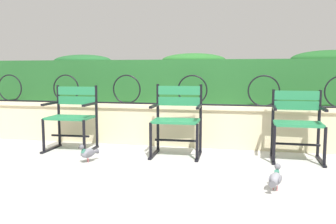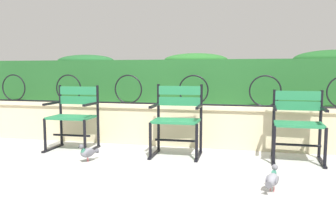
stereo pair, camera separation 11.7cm
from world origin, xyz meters
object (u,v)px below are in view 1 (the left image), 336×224
at_px(pigeon_near_chairs, 275,178).
at_px(pigeon_far_side, 88,153).
at_px(park_chair_centre, 177,118).
at_px(park_chair_right, 297,122).
at_px(park_chair_left, 72,115).

height_order(pigeon_near_chairs, pigeon_far_side, same).
relative_size(park_chair_centre, park_chair_right, 1.07).
bearing_deg(pigeon_far_side, park_chair_centre, 32.13).
bearing_deg(pigeon_far_side, park_chair_right, 15.53).
xyz_separation_m(pigeon_near_chairs, pigeon_far_side, (-2.05, 0.57, 0.00)).
xyz_separation_m(park_chair_centre, pigeon_far_side, (-0.93, -0.59, -0.36)).
bearing_deg(pigeon_far_side, park_chair_left, 129.84).
height_order(park_chair_centre, park_chair_right, park_chair_centre).
relative_size(park_chair_right, pigeon_far_side, 2.93).
xyz_separation_m(park_chair_left, park_chair_right, (2.86, 0.07, -0.01)).
height_order(park_chair_left, pigeon_near_chairs, park_chair_left).
height_order(park_chair_left, park_chair_centre, park_chair_centre).
bearing_deg(park_chair_centre, park_chair_left, 179.85).
distance_m(park_chair_left, pigeon_near_chairs, 2.82).
relative_size(park_chair_centre, pigeon_near_chairs, 3.05).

